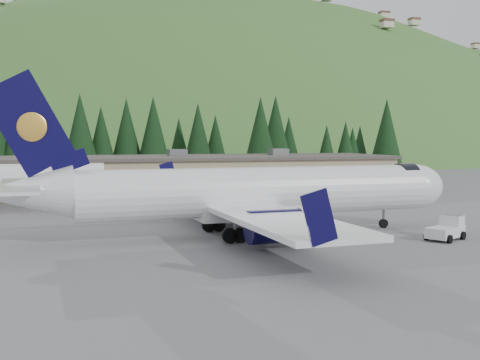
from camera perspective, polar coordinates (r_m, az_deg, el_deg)
name	(u,v)px	position (r m, az deg, el deg)	size (l,w,h in m)	color
ground	(261,235)	(48.27, 1.97, -5.24)	(600.00, 600.00, 0.00)	slate
airliner	(248,194)	(47.46, 0.73, -1.33)	(37.71, 35.36, 12.52)	white
baggage_tug_a	(447,229)	(48.70, 19.03, -4.42)	(3.78, 3.21, 1.81)	silver
terminal_building	(141,175)	(84.03, -9.33, 0.51)	(71.00, 17.00, 6.10)	tan
ramp_worker	(454,227)	(49.66, 19.67, -4.19)	(0.64, 0.42, 1.75)	yellow
tree_line	(117,137)	(106.39, -11.58, 3.97)	(112.39, 19.36, 14.20)	black
hills	(231,341)	(276.94, -0.88, -14.98)	(614.00, 330.00, 300.00)	#3D6425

